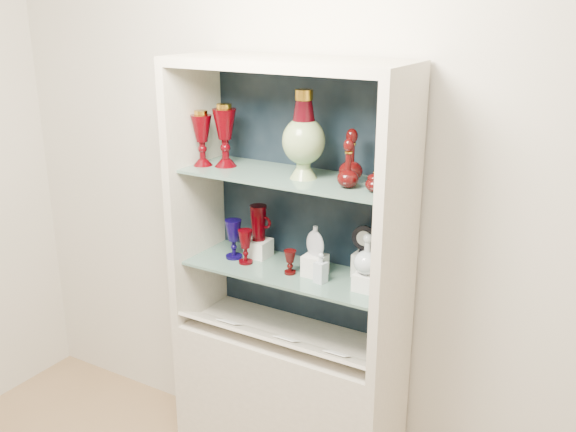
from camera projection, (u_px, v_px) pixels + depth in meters
The scene contains 30 objects.
wall_back at pixel (313, 181), 2.81m from camera, with size 3.50×0.02×2.80m, color beige.
cabinet_base at pixel (288, 406), 2.95m from camera, with size 1.00×0.40×0.75m, color beige.
cabinet_back_panel at pixel (310, 199), 2.81m from camera, with size 0.98×0.02×1.15m, color black.
cabinet_side_left at pixel (196, 194), 2.89m from camera, with size 0.04×0.40×1.15m, color beige.
cabinet_side_right at pixel (397, 230), 2.42m from camera, with size 0.04×0.40×1.15m, color beige.
cabinet_top_cap at pixel (288, 63), 2.47m from camera, with size 1.00×0.40×0.04m, color beige.
shelf_lower at pixel (290, 271), 2.76m from camera, with size 0.92×0.34×0.01m, color slate.
shelf_upper at pixel (290, 177), 2.63m from camera, with size 0.92×0.34×0.01m, color slate.
label_ledge at pixel (275, 338), 2.74m from camera, with size 0.92×0.18×0.01m, color beige.
label_card_0 at pixel (229, 322), 2.85m from camera, with size 0.10×0.07×0.00m, color white.
label_card_1 at pixel (337, 353), 2.59m from camera, with size 0.10×0.07×0.00m, color white.
label_card_2 at pixel (287, 339), 2.70m from camera, with size 0.10×0.07×0.00m, color white.
pedestal_lamp_left at pixel (225, 135), 2.73m from camera, with size 0.10×0.10×0.27m, color #4D0005, non-canonical shape.
pedestal_lamp_right at pixel (202, 138), 2.75m from camera, with size 0.09×0.09×0.24m, color #4D0005, non-canonical shape.
enamel_urn at pixel (304, 135), 2.53m from camera, with size 0.17×0.17×0.35m, color #09431F, non-canonical shape.
ruby_decanter_a at pixel (348, 160), 2.42m from camera, with size 0.08×0.08×0.21m, color #3B0807, non-canonical shape.
ruby_decanter_b at pixel (351, 154), 2.51m from camera, with size 0.10×0.10×0.22m, color #3B0807, non-canonical shape.
lidded_bowl at pixel (375, 181), 2.38m from camera, with size 0.08×0.08×0.08m, color #3B0807, non-canonical shape.
cobalt_goblet at pixel (234, 239), 2.86m from camera, with size 0.08×0.08×0.18m, color #0F0741, non-canonical shape.
ruby_goblet_tall at pixel (245, 247), 2.81m from camera, with size 0.06×0.06×0.15m, color #4D0005, non-canonical shape.
ruby_goblet_small at pixel (290, 262), 2.70m from camera, with size 0.05×0.05×0.10m, color #3B0807, non-canonical shape.
riser_ruby_pitcher at pixel (259, 248), 2.89m from camera, with size 0.10×0.10×0.08m, color silver.
ruby_pitcher at pixel (258, 223), 2.86m from camera, with size 0.12×0.08×0.16m, color #4D0005, non-canonical shape.
clear_square_bottle at pixel (321, 268), 2.62m from camera, with size 0.05×0.05×0.13m, color #AFBDC8, non-canonical shape.
riser_flat_flask at pixel (315, 265), 2.69m from camera, with size 0.09×0.09×0.09m, color silver.
flat_flask at pixel (315, 240), 2.65m from camera, with size 0.09×0.04×0.13m, color #A4A9B5, non-canonical shape.
riser_clear_round_decanter at pixel (366, 282), 2.56m from camera, with size 0.09×0.09×0.07m, color silver.
clear_round_decanter at pixel (367, 255), 2.52m from camera, with size 0.11×0.11×0.16m, color #AFBDC8, non-canonical shape.
riser_cameo_medallion at pixel (363, 265), 2.68m from camera, with size 0.08×0.08×0.10m, color silver.
cameo_medallion at pixel (364, 239), 2.65m from camera, with size 0.11×0.04×0.13m, color black, non-canonical shape.
Camera 1 is at (1.28, -0.65, 2.14)m, focal length 40.00 mm.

